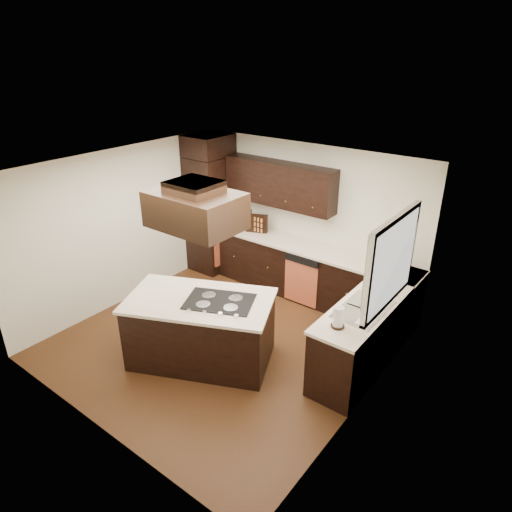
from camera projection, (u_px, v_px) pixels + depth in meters
name	position (u px, v px, depth m)	size (l,w,h in m)	color
floor	(225.00, 341.00, 6.60)	(4.20, 4.20, 0.02)	brown
ceiling	(220.00, 169.00, 5.53)	(4.20, 4.20, 0.02)	white
wall_back	(306.00, 219.00, 7.59)	(4.20, 0.02, 2.50)	silver
wall_front	(84.00, 336.00, 4.54)	(4.20, 0.02, 2.50)	silver
wall_left	(122.00, 227.00, 7.22)	(0.02, 4.20, 2.50)	silver
wall_right	(371.00, 314.00, 4.91)	(0.02, 4.20, 2.50)	silver
oven_column	(211.00, 214.00, 8.35)	(0.65, 0.75, 2.12)	black
wall_oven_face	(225.00, 215.00, 8.13)	(0.05, 0.62, 0.78)	#D3633F
base_cabinets_back	(296.00, 269.00, 7.69)	(2.93, 0.60, 0.88)	black
base_cabinets_right	(371.00, 329.00, 6.07)	(0.60, 2.40, 0.88)	black
countertop_back	(296.00, 245.00, 7.48)	(2.93, 0.63, 0.04)	beige
countertop_right	(374.00, 299.00, 5.89)	(0.63, 2.40, 0.04)	beige
upper_cabinets	(279.00, 184.00, 7.46)	(2.00, 0.34, 0.72)	black
dishwasher_front	(301.00, 283.00, 7.33)	(0.60, 0.05, 0.72)	#D3633F
window_frame	(392.00, 262.00, 5.16)	(0.06, 1.32, 1.12)	silver
window_pane	(394.00, 263.00, 5.14)	(0.00, 1.20, 1.00)	white
curtain_left	(372.00, 270.00, 4.87)	(0.02, 0.34, 0.90)	beige
curtain_right	(401.00, 245.00, 5.47)	(0.02, 0.34, 0.90)	beige
sink_rim	(363.00, 309.00, 5.61)	(0.52, 0.84, 0.01)	silver
island	(201.00, 331.00, 6.04)	(1.80, 0.98, 0.88)	black
island_top	(199.00, 301.00, 5.85)	(1.87, 1.05, 0.04)	beige
cooktop	(220.00, 301.00, 5.78)	(0.85, 0.57, 0.01)	black
range_hood	(195.00, 210.00, 5.23)	(1.05, 0.72, 0.42)	black
hood_duct	(194.00, 187.00, 5.11)	(0.55, 0.50, 0.13)	black
blender_base	(249.00, 228.00, 7.98)	(0.15, 0.15, 0.10)	silver
blender_pitcher	(249.00, 218.00, 7.90)	(0.13, 0.13, 0.26)	silver
spice_rack	(257.00, 223.00, 7.87)	(0.38, 0.09, 0.32)	black
mixing_bowl	(234.00, 225.00, 8.13)	(0.29, 0.29, 0.07)	silver
soap_bottle	(383.00, 286.00, 5.97)	(0.08, 0.08, 0.17)	silver
paper_towel	(338.00, 317.00, 5.21)	(0.12, 0.12, 0.27)	silver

